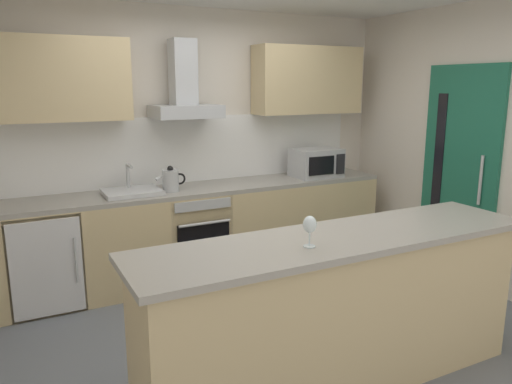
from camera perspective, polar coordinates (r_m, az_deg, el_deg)
ground at (r=3.93m, az=2.18°, el=-16.24°), size 5.29×4.42×0.02m
wall_back at (r=5.10m, az=-7.59°, el=5.80°), size 5.29×0.12×2.60m
wall_right at (r=4.97m, az=25.11°, el=4.57°), size 0.12×4.42×2.60m
backsplash_tile at (r=5.04m, az=-7.28°, el=4.93°), size 3.65×0.02×0.66m
counter_back at (r=4.92m, az=-5.79°, el=-4.50°), size 3.77×0.60×0.90m
counter_island at (r=3.18m, az=9.45°, el=-13.38°), size 2.60×0.64×0.99m
upper_cabinets at (r=4.85m, az=-6.85°, el=12.71°), size 3.72×0.32×0.70m
side_door at (r=5.09m, az=22.32°, el=1.86°), size 0.08×0.85×2.05m
oven at (r=4.85m, az=-7.26°, el=-4.68°), size 0.60×0.62×0.80m
refrigerator at (r=4.60m, az=-23.24°, el=-7.02°), size 0.58×0.60×0.85m
microwave at (r=5.32m, az=6.96°, el=3.37°), size 0.50×0.38×0.30m
sink at (r=4.59m, az=-14.12°, el=0.10°), size 0.50×0.40×0.26m
kettle at (r=4.62m, az=-9.80°, el=1.36°), size 0.29×0.15×0.24m
range_hood at (r=4.76m, az=-8.25°, el=11.20°), size 0.62×0.45×0.72m
wine_glass at (r=2.74m, az=6.22°, el=-3.86°), size 0.08×0.08×0.18m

